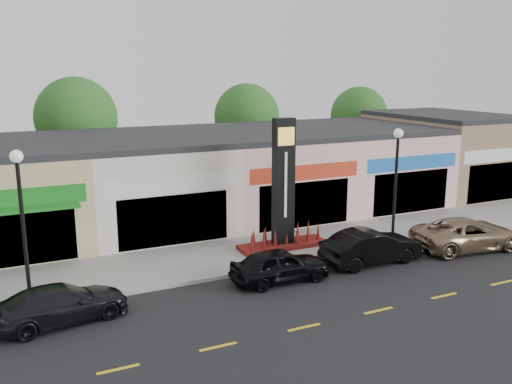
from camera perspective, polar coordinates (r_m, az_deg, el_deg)
ground at (r=20.69m, az=0.84°, el=-10.67°), size 120.00×120.00×0.00m
sidewalk at (r=24.38m, az=-3.64°, el=-6.81°), size 52.00×4.30×0.15m
curb at (r=22.43m, az=-1.52°, el=-8.56°), size 52.00×0.20×0.15m
shop_beige at (r=29.14m, az=-24.85°, el=0.01°), size 7.00×10.85×4.80m
shop_cream at (r=29.93m, az=-11.38°, el=1.26°), size 7.00×10.01×4.80m
shop_pink_w at (r=32.25m, az=0.78°, el=2.32°), size 7.00×10.01×4.80m
shop_pink_e at (r=35.80m, az=10.94°, el=3.13°), size 7.00×10.01×4.80m
shop_tan at (r=40.24m, az=19.09°, el=4.06°), size 7.00×10.01×5.30m
tree_rear_west at (r=36.96m, az=-18.39°, el=7.43°), size 5.20×5.20×7.83m
tree_rear_mid at (r=40.19m, az=-0.99°, el=7.96°), size 4.80×4.80×7.29m
tree_rear_east at (r=45.20m, az=10.79°, el=7.94°), size 4.60×4.60×6.94m
lamp_west_near at (r=20.15m, az=-23.42°, el=-1.95°), size 0.44×0.44×5.47m
lamp_east_near at (r=25.91m, az=14.52°, el=1.77°), size 0.44×0.44×5.47m
pylon_sign at (r=24.82m, az=2.88°, el=-1.15°), size 4.20×1.30×6.00m
car_dark_sedan at (r=19.43m, az=-19.87°, el=-11.03°), size 2.47×4.63×1.28m
car_black_sedan at (r=21.61m, az=2.54°, el=-7.71°), size 1.66×4.01×1.36m
car_black_conv at (r=24.07m, az=12.06°, el=-5.65°), size 1.63×4.55×1.50m
car_gold_suv at (r=27.27m, az=21.39°, el=-4.12°), size 3.08×5.52×1.46m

